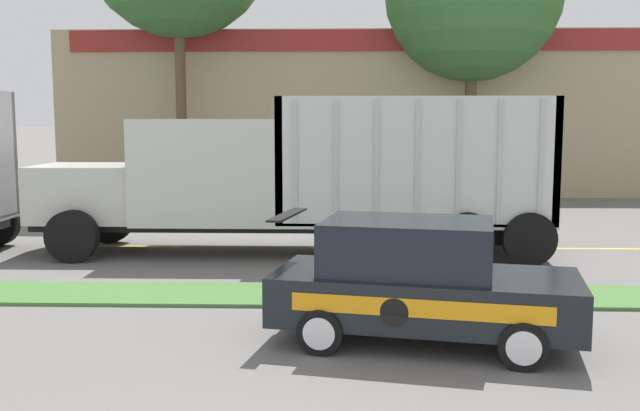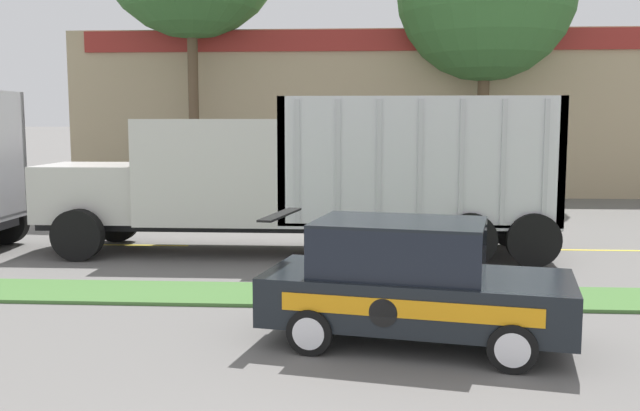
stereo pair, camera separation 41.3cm
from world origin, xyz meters
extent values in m
cube|color=#477538|center=(0.00, 7.55, 0.03)|extent=(120.00, 1.54, 0.06)
cube|color=yellow|center=(-4.48, 12.33, 0.00)|extent=(2.40, 0.14, 0.01)
cube|color=yellow|center=(0.92, 12.33, 0.00)|extent=(2.40, 0.14, 0.01)
cube|color=yellow|center=(6.32, 12.33, 0.00)|extent=(2.40, 0.14, 0.01)
cube|color=black|center=(-0.68, 11.59, 0.65)|extent=(11.40, 1.37, 0.18)
cube|color=silver|center=(-5.19, 11.59, 1.37)|extent=(2.38, 2.04, 1.26)
cube|color=#B7B7BC|center=(-6.41, 11.59, 1.37)|extent=(0.06, 1.74, 1.07)
cube|color=silver|center=(-2.43, 11.59, 1.88)|extent=(3.13, 2.49, 2.29)
cube|color=black|center=(-4.02, 11.59, 2.28)|extent=(0.04, 2.12, 1.03)
cylinder|color=silver|center=(-0.77, 10.78, 2.51)|extent=(0.14, 0.14, 1.26)
cube|color=silver|center=(2.08, 11.59, 0.80)|extent=(5.89, 2.49, 0.12)
cube|color=silver|center=(-0.79, 11.59, 2.15)|extent=(0.16, 2.49, 2.70)
cube|color=silver|center=(4.94, 11.59, 2.15)|extent=(0.16, 2.49, 2.70)
cube|color=silver|center=(2.08, 10.43, 2.15)|extent=(5.89, 0.16, 2.70)
cube|color=silver|center=(2.08, 12.76, 2.15)|extent=(5.89, 0.16, 2.70)
cube|color=#BCBCC1|center=(-0.45, 10.33, 2.15)|extent=(0.10, 0.04, 2.57)
cube|color=#BCBCC1|center=(0.40, 10.33, 2.15)|extent=(0.10, 0.04, 2.57)
cube|color=#BCBCC1|center=(1.24, 10.33, 2.15)|extent=(0.10, 0.04, 2.57)
cube|color=#BCBCC1|center=(2.08, 10.33, 2.15)|extent=(0.10, 0.04, 2.57)
cube|color=#BCBCC1|center=(2.92, 10.33, 2.15)|extent=(0.10, 0.04, 2.57)
cube|color=#BCBCC1|center=(3.76, 10.33, 2.15)|extent=(0.10, 0.04, 2.57)
cube|color=#BCBCC1|center=(4.60, 10.33, 2.15)|extent=(0.10, 0.04, 2.57)
cylinder|color=black|center=(-5.19, 10.37, 0.56)|extent=(1.11, 0.30, 1.11)
cylinder|color=black|center=(-5.19, 12.82, 0.56)|extent=(1.11, 0.30, 1.11)
cylinder|color=black|center=(4.42, 10.37, 0.56)|extent=(1.11, 0.30, 1.11)
cylinder|color=black|center=(4.42, 12.82, 0.56)|extent=(1.11, 0.30, 1.11)
cylinder|color=black|center=(3.13, 10.37, 0.56)|extent=(1.11, 0.30, 1.11)
cylinder|color=black|center=(3.13, 12.82, 0.56)|extent=(1.11, 0.30, 1.11)
cylinder|color=black|center=(-7.77, 12.29, 0.55)|extent=(1.10, 0.30, 1.10)
cube|color=black|center=(1.66, 5.12, 0.63)|extent=(4.32, 2.52, 0.66)
cube|color=black|center=(1.42, 5.17, 1.30)|extent=(2.49, 1.95, 0.67)
cube|color=black|center=(1.42, 5.17, 1.65)|extent=(2.49, 1.95, 0.04)
cube|color=black|center=(-0.23, 5.50, 1.69)|extent=(0.47, 1.41, 0.03)
cube|color=orange|center=(1.49, 4.25, 0.70)|extent=(3.18, 0.66, 0.23)
cylinder|color=black|center=(1.19, 4.31, 0.63)|extent=(0.36, 0.08, 0.36)
cylinder|color=black|center=(2.73, 4.05, 0.30)|extent=(0.63, 0.32, 0.60)
cylinder|color=silver|center=(2.71, 3.95, 0.30)|extent=(0.42, 0.10, 0.42)
cylinder|color=black|center=(3.06, 5.68, 0.30)|extent=(0.63, 0.32, 0.60)
cylinder|color=silver|center=(3.08, 5.79, 0.30)|extent=(0.42, 0.10, 0.42)
cylinder|color=black|center=(0.26, 4.55, 0.30)|extent=(0.63, 0.32, 0.60)
cylinder|color=silver|center=(0.24, 4.45, 0.30)|extent=(0.42, 0.10, 0.42)
cylinder|color=black|center=(0.60, 6.18, 0.30)|extent=(0.63, 0.32, 0.60)
cylinder|color=silver|center=(0.62, 6.29, 0.30)|extent=(0.42, 0.10, 0.42)
cube|color=tan|center=(4.42, 29.38, 3.23)|extent=(30.34, 12.00, 6.47)
cube|color=maroon|center=(4.42, 23.33, 6.02)|extent=(28.83, 0.10, 0.80)
cylinder|color=brown|center=(5.29, 22.56, 2.93)|extent=(0.43, 0.43, 5.86)
cylinder|color=brown|center=(-5.52, 22.44, 3.79)|extent=(0.39, 0.39, 7.59)
camera|label=1|loc=(0.54, -4.35, 3.01)|focal=40.00mm
camera|label=2|loc=(0.95, -4.33, 3.01)|focal=40.00mm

